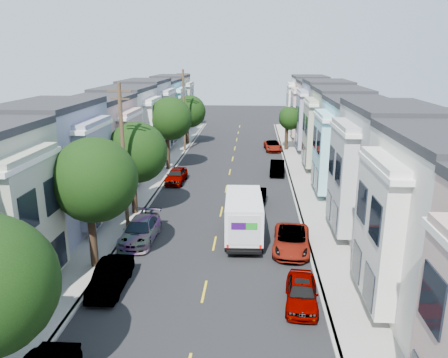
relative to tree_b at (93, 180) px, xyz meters
The scene contains 25 objects.
ground 9.03m from the tree_b, 30.75° to the left, with size 160.00×160.00×0.00m, color black.
road_slab 20.47m from the tree_b, 71.42° to the left, with size 12.00×70.00×0.02m, color black.
curb_left 19.46m from the tree_b, 89.23° to the left, with size 0.30×70.00×0.15m, color gray.
curb_right 23.05m from the tree_b, 56.62° to the left, with size 0.30×70.00×0.15m, color gray.
sidewalk_left 19.48m from the tree_b, 93.20° to the left, with size 2.60×70.00×0.15m, color gray.
sidewalk_right 23.77m from the tree_b, 53.94° to the left, with size 2.60×70.00×0.15m, color gray.
centerline 20.47m from the tree_b, 71.42° to the left, with size 0.12×70.00×0.01m, color gold.
townhouse_row_left 20.07m from the tree_b, 104.50° to the left, with size 5.00×70.00×8.50m, color #94D5E1.
townhouse_row_right 26.15m from the tree_b, 47.05° to the left, with size 5.00×70.00×8.50m, color #94D5E1.
tree_b is the anchor object (origin of this frame).
tree_c 8.77m from the tree_b, 90.00° to the left, with size 4.55×4.55×7.17m.
tree_d 22.24m from the tree_b, 90.00° to the left, with size 4.48×4.48×7.74m.
tree_e 35.98m from the tree_b, 90.00° to the left, with size 4.31×4.31×6.67m.
tree_far_r 35.49m from the tree_b, 68.16° to the left, with size 2.89×2.89×5.59m.
utility_pole_near 5.75m from the tree_b, 89.98° to the left, with size 1.60×0.26×10.00m.
utility_pole_far 31.75m from the tree_b, 90.00° to the left, with size 1.60×0.26×10.00m.
fedex_truck 10.12m from the tree_b, 30.31° to the left, with size 2.38×6.19×2.97m.
lead_sedan 15.07m from the tree_b, 51.38° to the left, with size 1.45×4.11×1.37m, color black.
parked_left_b 5.31m from the tree_b, 58.74° to the right, with size 1.47×4.16×1.39m, color black.
parked_left_c 6.14m from the tree_b, 70.15° to the left, with size 2.04×4.86×1.46m, color #939597.
parked_left_d 18.15m from the tree_b, 85.42° to the left, with size 1.69×4.41×1.43m, color #4A0D11.
parked_right_a 12.51m from the tree_b, 15.61° to the right, with size 1.56×4.08×1.32m, color #434344.
parked_right_b 12.49m from the tree_b, 15.36° to the left, with size 2.23×4.84×1.35m, color white.
parked_right_c 24.49m from the tree_b, 62.25° to the left, with size 1.43×4.06×1.35m, color black.
parked_right_d 34.93m from the tree_b, 71.12° to the left, with size 2.02×4.38×1.22m, color #101038.
Camera 1 is at (2.41, -26.08, 11.89)m, focal length 35.00 mm.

